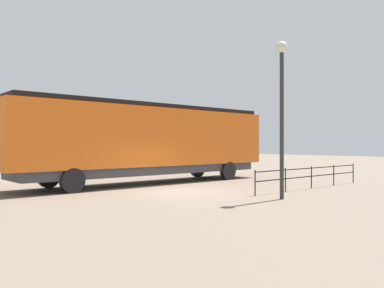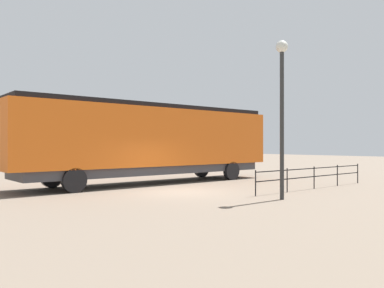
% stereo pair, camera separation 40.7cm
% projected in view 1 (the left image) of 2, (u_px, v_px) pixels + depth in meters
% --- Properties ---
extents(ground_plane, '(120.00, 120.00, 0.00)m').
position_uv_depth(ground_plane, '(181.00, 192.00, 17.33)').
color(ground_plane, '#756656').
extents(locomotive, '(3.04, 15.37, 4.29)m').
position_uv_depth(locomotive, '(154.00, 140.00, 21.51)').
color(locomotive, orange).
rests_on(locomotive, ground_plane).
extents(lamp_post, '(0.47, 0.47, 6.14)m').
position_uv_depth(lamp_post, '(282.00, 93.00, 15.07)').
color(lamp_post, '#2D2D2D').
rests_on(lamp_post, ground_plane).
extents(platform_fence, '(0.05, 8.53, 1.07)m').
position_uv_depth(platform_fence, '(311.00, 174.00, 18.78)').
color(platform_fence, black).
rests_on(platform_fence, ground_plane).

